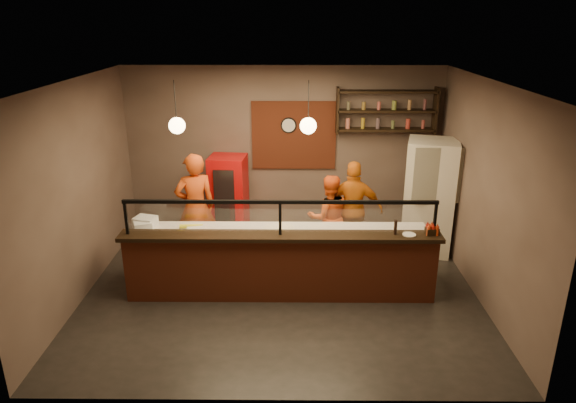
{
  "coord_description": "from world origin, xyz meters",
  "views": [
    {
      "loc": [
        0.17,
        -7.13,
        4.05
      ],
      "look_at": [
        0.11,
        0.3,
        1.35
      ],
      "focal_mm": 32.0,
      "sensor_mm": 36.0,
      "label": 1
    }
  ],
  "objects_px": {
    "pizza_dough": "(279,228)",
    "pepper_mill": "(395,227)",
    "cook_left": "(195,207)",
    "condiment_caddy": "(432,231)",
    "fridge": "(429,197)",
    "wall_clock": "(289,125)",
    "cook_mid": "(328,217)",
    "cook_right": "(353,210)",
    "red_cooler": "(229,196)"
  },
  "relations": [
    {
      "from": "pizza_dough",
      "to": "red_cooler",
      "type": "bearing_deg",
      "value": 118.51
    },
    {
      "from": "cook_left",
      "to": "pepper_mill",
      "type": "height_order",
      "value": "cook_left"
    },
    {
      "from": "cook_mid",
      "to": "fridge",
      "type": "xyz_separation_m",
      "value": [
        1.8,
        0.34,
        0.26
      ]
    },
    {
      "from": "cook_mid",
      "to": "red_cooler",
      "type": "relative_size",
      "value": 0.97
    },
    {
      "from": "pizza_dough",
      "to": "pepper_mill",
      "type": "relative_size",
      "value": 2.29
    },
    {
      "from": "cook_mid",
      "to": "pizza_dough",
      "type": "relative_size",
      "value": 3.13
    },
    {
      "from": "fridge",
      "to": "red_cooler",
      "type": "relative_size",
      "value": 1.3
    },
    {
      "from": "fridge",
      "to": "wall_clock",
      "type": "bearing_deg",
      "value": 172.81
    },
    {
      "from": "wall_clock",
      "to": "red_cooler",
      "type": "relative_size",
      "value": 0.19
    },
    {
      "from": "cook_right",
      "to": "red_cooler",
      "type": "distance_m",
      "value": 2.47
    },
    {
      "from": "condiment_caddy",
      "to": "fridge",
      "type": "bearing_deg",
      "value": 77.12
    },
    {
      "from": "condiment_caddy",
      "to": "pepper_mill",
      "type": "xyz_separation_m",
      "value": [
        -0.53,
        -0.0,
        0.06
      ]
    },
    {
      "from": "cook_mid",
      "to": "cook_right",
      "type": "distance_m",
      "value": 0.46
    },
    {
      "from": "cook_left",
      "to": "red_cooler",
      "type": "height_order",
      "value": "cook_left"
    },
    {
      "from": "wall_clock",
      "to": "cook_mid",
      "type": "xyz_separation_m",
      "value": [
        0.7,
        -1.33,
        -1.34
      ]
    },
    {
      "from": "cook_left",
      "to": "cook_right",
      "type": "bearing_deg",
      "value": 160.83
    },
    {
      "from": "wall_clock",
      "to": "pepper_mill",
      "type": "height_order",
      "value": "wall_clock"
    },
    {
      "from": "wall_clock",
      "to": "condiment_caddy",
      "type": "height_order",
      "value": "wall_clock"
    },
    {
      "from": "cook_left",
      "to": "pizza_dough",
      "type": "height_order",
      "value": "cook_left"
    },
    {
      "from": "red_cooler",
      "to": "condiment_caddy",
      "type": "relative_size",
      "value": 8.75
    },
    {
      "from": "cook_left",
      "to": "condiment_caddy",
      "type": "height_order",
      "value": "cook_left"
    },
    {
      "from": "pizza_dough",
      "to": "cook_mid",
      "type": "bearing_deg",
      "value": 45.69
    },
    {
      "from": "pepper_mill",
      "to": "cook_right",
      "type": "bearing_deg",
      "value": 105.89
    },
    {
      "from": "cook_mid",
      "to": "pepper_mill",
      "type": "height_order",
      "value": "cook_mid"
    },
    {
      "from": "cook_mid",
      "to": "fridge",
      "type": "distance_m",
      "value": 1.85
    },
    {
      "from": "pepper_mill",
      "to": "condiment_caddy",
      "type": "bearing_deg",
      "value": 0.0
    },
    {
      "from": "cook_left",
      "to": "cook_mid",
      "type": "distance_m",
      "value": 2.31
    },
    {
      "from": "wall_clock",
      "to": "fridge",
      "type": "height_order",
      "value": "wall_clock"
    },
    {
      "from": "red_cooler",
      "to": "fridge",
      "type": "bearing_deg",
      "value": -4.87
    },
    {
      "from": "cook_left",
      "to": "fridge",
      "type": "relative_size",
      "value": 0.93
    },
    {
      "from": "cook_left",
      "to": "pizza_dough",
      "type": "bearing_deg",
      "value": 128.81
    },
    {
      "from": "condiment_caddy",
      "to": "pepper_mill",
      "type": "distance_m",
      "value": 0.53
    },
    {
      "from": "red_cooler",
      "to": "condiment_caddy",
      "type": "height_order",
      "value": "red_cooler"
    },
    {
      "from": "condiment_caddy",
      "to": "red_cooler",
      "type": "bearing_deg",
      "value": 143.19
    },
    {
      "from": "wall_clock",
      "to": "fridge",
      "type": "distance_m",
      "value": 2.9
    },
    {
      "from": "wall_clock",
      "to": "condiment_caddy",
      "type": "bearing_deg",
      "value": -52.52
    },
    {
      "from": "cook_left",
      "to": "condiment_caddy",
      "type": "bearing_deg",
      "value": 137.9
    },
    {
      "from": "cook_mid",
      "to": "condiment_caddy",
      "type": "bearing_deg",
      "value": 125.39
    },
    {
      "from": "condiment_caddy",
      "to": "pepper_mill",
      "type": "bearing_deg",
      "value": -180.0
    },
    {
      "from": "pizza_dough",
      "to": "fridge",
      "type": "bearing_deg",
      "value": 24.33
    },
    {
      "from": "red_cooler",
      "to": "pepper_mill",
      "type": "bearing_deg",
      "value": -36.14
    },
    {
      "from": "cook_mid",
      "to": "pepper_mill",
      "type": "bearing_deg",
      "value": 112.21
    },
    {
      "from": "cook_left",
      "to": "pizza_dough",
      "type": "relative_size",
      "value": 3.91
    },
    {
      "from": "cook_right",
      "to": "fridge",
      "type": "bearing_deg",
      "value": -164.32
    },
    {
      "from": "cook_left",
      "to": "cook_right",
      "type": "distance_m",
      "value": 2.74
    },
    {
      "from": "cook_mid",
      "to": "pizza_dough",
      "type": "distance_m",
      "value": 1.2
    },
    {
      "from": "fridge",
      "to": "condiment_caddy",
      "type": "height_order",
      "value": "fridge"
    },
    {
      "from": "cook_right",
      "to": "fridge",
      "type": "xyz_separation_m",
      "value": [
        1.36,
        0.24,
        0.16
      ]
    },
    {
      "from": "cook_left",
      "to": "pizza_dough",
      "type": "xyz_separation_m",
      "value": [
        1.47,
        -0.84,
        -0.04
      ]
    },
    {
      "from": "wall_clock",
      "to": "pizza_dough",
      "type": "height_order",
      "value": "wall_clock"
    }
  ]
}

